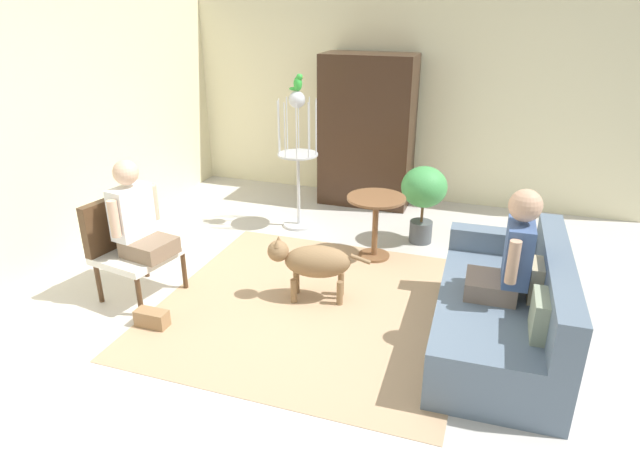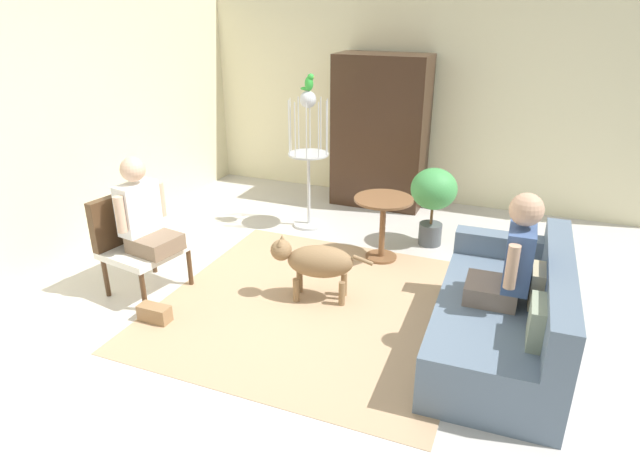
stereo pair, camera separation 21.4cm
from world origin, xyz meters
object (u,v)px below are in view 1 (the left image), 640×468
object	(u,v)px
couch	(506,312)
round_end_table	(376,216)
handbag	(152,318)
person_on_armchair	(137,217)
dog	(313,261)
armoire_cabinet	(367,131)
armchair	(128,240)
parrot	(298,83)
bird_cage_stand	(298,154)
potted_plant	(424,193)
person_on_couch	(511,254)

from	to	relation	value
couch	round_end_table	world-z (taller)	couch
couch	handbag	distance (m)	2.78
person_on_armchair	round_end_table	size ratio (longest dim) A/B	1.25
dog	armoire_cabinet	size ratio (longest dim) A/B	0.47
armchair	round_end_table	xyz separation A→B (m)	(1.88, 1.41, -0.06)
parrot	armchair	bearing A→B (deg)	-113.97
round_end_table	bird_cage_stand	xyz separation A→B (m)	(-1.03, 0.54, 0.41)
parrot	handbag	size ratio (longest dim) A/B	0.67
armchair	bird_cage_stand	world-z (taller)	bird_cage_stand
potted_plant	armoire_cabinet	xyz separation A→B (m)	(-0.90, 1.05, 0.36)
person_on_armchair	person_on_couch	bearing A→B (deg)	4.13
armchair	parrot	bearing A→B (deg)	66.03
person_on_armchair	dog	size ratio (longest dim) A/B	0.93
person_on_armchair	armchair	bearing A→B (deg)	170.12
round_end_table	dog	size ratio (longest dim) A/B	0.75
armchair	handbag	bearing A→B (deg)	-41.72
bird_cage_stand	armoire_cabinet	xyz separation A→B (m)	(0.52, 1.05, 0.07)
armoire_cabinet	handbag	bearing A→B (deg)	-104.39
couch	potted_plant	bearing A→B (deg)	117.73
person_on_couch	parrot	bearing A→B (deg)	142.49
bird_cage_stand	potted_plant	size ratio (longest dim) A/B	1.83
handbag	round_end_table	bearing A→B (deg)	52.95
bird_cage_stand	handbag	distance (m)	2.54
person_on_couch	armoire_cabinet	size ratio (longest dim) A/B	0.45
bird_cage_stand	handbag	bearing A→B (deg)	-98.63
couch	round_end_table	bearing A→B (deg)	137.41
person_on_couch	potted_plant	size ratio (longest dim) A/B	0.99
bird_cage_stand	person_on_couch	bearing A→B (deg)	-37.33
round_end_table	armoire_cabinet	size ratio (longest dim) A/B	0.35
person_on_armchair	armoire_cabinet	distance (m)	3.27
couch	handbag	bearing A→B (deg)	-166.38
couch	person_on_couch	distance (m)	0.49
person_on_armchair	potted_plant	world-z (taller)	person_on_armchair
couch	bird_cage_stand	world-z (taller)	bird_cage_stand
bird_cage_stand	parrot	xyz separation A→B (m)	(0.01, 0.00, 0.78)
armchair	potted_plant	bearing A→B (deg)	40.74
armchair	handbag	world-z (taller)	armchair
armchair	handbag	xyz separation A→B (m)	(0.49, -0.44, -0.44)
parrot	potted_plant	xyz separation A→B (m)	(1.40, 0.01, -1.07)
dog	potted_plant	xyz separation A→B (m)	(0.69, 1.55, 0.20)
potted_plant	armoire_cabinet	size ratio (longest dim) A/B	0.46
round_end_table	bird_cage_stand	bearing A→B (deg)	152.54
person_on_couch	dog	distance (m)	1.65
bird_cage_stand	parrot	bearing A→B (deg)	0.00
couch	round_end_table	distance (m)	1.77
round_end_table	person_on_armchair	bearing A→B (deg)	-140.34
person_on_couch	person_on_armchair	size ratio (longest dim) A/B	1.03
person_on_couch	round_end_table	xyz separation A→B (m)	(-1.27, 1.22, -0.33)
armchair	person_on_couch	world-z (taller)	person_on_couch
armchair	round_end_table	size ratio (longest dim) A/B	1.35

